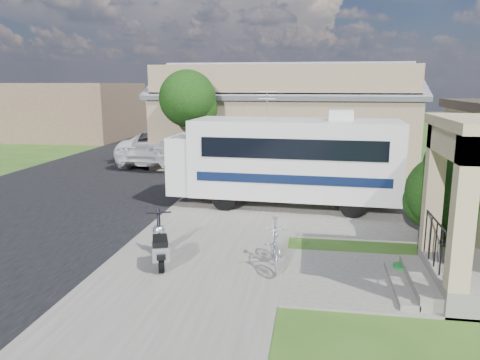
# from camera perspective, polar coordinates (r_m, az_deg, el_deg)

# --- Properties ---
(ground) EXTENTS (120.00, 120.00, 0.00)m
(ground) POSITION_cam_1_polar(r_m,az_deg,el_deg) (11.24, 0.48, -9.17)
(ground) COLOR #264913
(street_slab) EXTENTS (9.00, 80.00, 0.02)m
(street_slab) POSITION_cam_1_polar(r_m,az_deg,el_deg) (22.67, -14.59, 1.20)
(street_slab) COLOR black
(street_slab) RESTS_ON ground
(sidewalk_slab) EXTENTS (4.00, 80.00, 0.06)m
(sidewalk_slab) POSITION_cam_1_polar(r_m,az_deg,el_deg) (20.93, 1.93, 0.77)
(sidewalk_slab) COLOR #5F5C56
(sidewalk_slab) RESTS_ON ground
(driveway_slab) EXTENTS (7.00, 6.00, 0.05)m
(driveway_slab) POSITION_cam_1_polar(r_m,az_deg,el_deg) (15.41, 8.58, -3.39)
(driveway_slab) COLOR #5F5C56
(driveway_slab) RESTS_ON ground
(walk_slab) EXTENTS (4.00, 3.00, 0.05)m
(walk_slab) POSITION_cam_1_polar(r_m,az_deg,el_deg) (10.29, 16.69, -11.58)
(walk_slab) COLOR #5F5C56
(walk_slab) RESTS_ON ground
(warehouse) EXTENTS (12.50, 8.40, 5.04)m
(warehouse) POSITION_cam_1_polar(r_m,az_deg,el_deg) (24.49, 5.50, 6.96)
(warehouse) COLOR #756549
(warehouse) RESTS_ON ground
(distant_bldg_far) EXTENTS (10.00, 8.00, 4.00)m
(distant_bldg_far) POSITION_cam_1_polar(r_m,az_deg,el_deg) (37.39, -20.83, 7.91)
(distant_bldg_far) COLOR brown
(distant_bldg_far) RESTS_ON ground
(distant_bldg_near) EXTENTS (8.00, 7.00, 3.20)m
(distant_bldg_near) POSITION_cam_1_polar(r_m,az_deg,el_deg) (47.44, -11.41, 8.61)
(distant_bldg_near) COLOR #756549
(distant_bldg_near) RESTS_ON ground
(street_tree_a) EXTENTS (2.44, 2.40, 4.58)m
(street_tree_a) POSITION_cam_1_polar(r_m,az_deg,el_deg) (20.15, -6.09, 9.51)
(street_tree_a) COLOR black
(street_tree_a) RESTS_ON ground
(street_tree_b) EXTENTS (2.44, 2.40, 4.73)m
(street_tree_b) POSITION_cam_1_polar(r_m,az_deg,el_deg) (29.91, -0.99, 10.56)
(street_tree_b) COLOR black
(street_tree_b) RESTS_ON ground
(street_tree_c) EXTENTS (2.44, 2.40, 4.42)m
(street_tree_c) POSITION_cam_1_polar(r_m,az_deg,el_deg) (38.80, 1.39, 10.41)
(street_tree_c) COLOR black
(street_tree_c) RESTS_ON ground
(motorhome) EXTENTS (7.41, 2.64, 3.76)m
(motorhome) POSITION_cam_1_polar(r_m,az_deg,el_deg) (15.27, 5.66, 2.64)
(motorhome) COLOR silver
(motorhome) RESTS_ON ground
(shrub) EXTENTS (2.17, 2.07, 2.66)m
(shrub) POSITION_cam_1_polar(r_m,az_deg,el_deg) (12.98, 23.96, -1.07)
(shrub) COLOR black
(shrub) RESTS_ON ground
(scooter) EXTENTS (0.85, 1.59, 1.08)m
(scooter) POSITION_cam_1_polar(r_m,az_deg,el_deg) (10.56, -9.71, -7.96)
(scooter) COLOR black
(scooter) RESTS_ON ground
(bicycle) EXTENTS (0.69, 1.77, 1.03)m
(bicycle) POSITION_cam_1_polar(r_m,az_deg,el_deg) (10.35, 4.32, -8.04)
(bicycle) COLOR #B6B8BF
(bicycle) RESTS_ON ground
(pickup_truck) EXTENTS (3.49, 6.72, 1.81)m
(pickup_truck) POSITION_cam_1_polar(r_m,az_deg,el_deg) (24.20, -8.77, 4.23)
(pickup_truck) COLOR silver
(pickup_truck) RESTS_ON ground
(van) EXTENTS (2.37, 5.66, 1.63)m
(van) POSITION_cam_1_polar(r_m,az_deg,el_deg) (31.57, -6.03, 5.88)
(van) COLOR silver
(van) RESTS_ON ground
(garden_hose) EXTENTS (0.41, 0.41, 0.18)m
(garden_hose) POSITION_cam_1_polar(r_m,az_deg,el_deg) (10.73, 19.21, -10.38)
(garden_hose) COLOR #146421
(garden_hose) RESTS_ON ground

